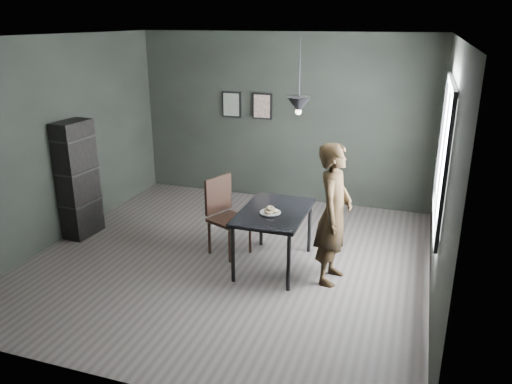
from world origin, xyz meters
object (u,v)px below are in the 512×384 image
(pendant_lamp, at_px, (299,105))
(shelf_unit, at_px, (78,180))
(white_plate, at_px, (270,213))
(woman, at_px, (334,214))
(wood_chair, at_px, (224,210))
(cafe_table, at_px, (274,217))

(pendant_lamp, bearing_deg, shelf_unit, -179.55)
(white_plate, bearing_deg, shelf_unit, 176.49)
(white_plate, distance_m, woman, 0.78)
(wood_chair, height_order, shelf_unit, shelf_unit)
(cafe_table, height_order, pendant_lamp, pendant_lamp)
(cafe_table, distance_m, shelf_unit, 2.93)
(shelf_unit, height_order, pendant_lamp, pendant_lamp)
(white_plate, relative_size, wood_chair, 0.22)
(white_plate, relative_size, woman, 0.14)
(cafe_table, relative_size, woman, 0.71)
(cafe_table, height_order, white_plate, white_plate)
(white_plate, bearing_deg, cafe_table, 81.66)
(shelf_unit, relative_size, pendant_lamp, 1.93)
(woman, height_order, pendant_lamp, pendant_lamp)
(white_plate, height_order, shelf_unit, shelf_unit)
(wood_chair, height_order, pendant_lamp, pendant_lamp)
(shelf_unit, bearing_deg, white_plate, 0.37)
(white_plate, height_order, wood_chair, wood_chair)
(shelf_unit, bearing_deg, woman, 0.83)
(cafe_table, relative_size, shelf_unit, 0.72)
(cafe_table, bearing_deg, white_plate, -98.34)
(woman, bearing_deg, shelf_unit, 92.17)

